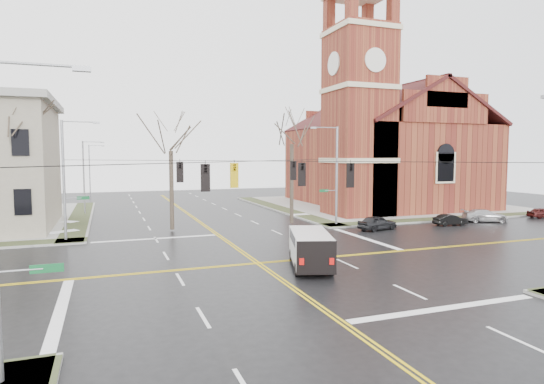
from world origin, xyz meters
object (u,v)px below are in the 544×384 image
object	(u,v)px
signal_pole_ne	(335,173)
tree_nw_near	(171,146)
streetlight_north_a	(85,174)
tree_ne	(292,139)
streetlight_north_b	(91,169)
tree_nw_far	(14,131)
signal_pole_nw	(66,177)
parked_car_d	(543,213)
church	(379,141)
parked_car_c	(485,216)
parked_car_a	(377,223)
cargo_van	(310,246)
parked_car_b	(450,220)

from	to	relation	value
signal_pole_ne	tree_nw_near	distance (m)	14.94
streetlight_north_a	tree_ne	distance (m)	23.75
streetlight_north_a	streetlight_north_b	world-z (taller)	same
streetlight_north_a	tree_nw_far	distance (m)	15.40
streetlight_north_a	tree_nw_far	bearing A→B (deg)	-107.03
signal_pole_nw	parked_car_d	world-z (taller)	signal_pole_nw
church	signal_pole_ne	world-z (taller)	church
parked_car_c	parked_car_a	bearing A→B (deg)	114.25
church	parked_car_a	xyz separation A→B (m)	(-11.04, -16.68, -7.79)
signal_pole_nw	parked_car_c	world-z (taller)	signal_pole_nw
streetlight_north_a	tree_nw_far	xyz separation A→B (m)	(-4.36, -14.23, 3.95)
parked_car_d	cargo_van	bearing A→B (deg)	115.94
tree_nw_near	tree_ne	world-z (taller)	tree_ne
parked_car_c	church	bearing A→B (deg)	27.68
streetlight_north_a	cargo_van	size ratio (longest dim) A/B	1.38
signal_pole_ne	cargo_van	world-z (taller)	signal_pole_ne
streetlight_north_a	parked_car_d	world-z (taller)	streetlight_north_a
church	signal_pole_nw	distance (m)	38.61
signal_pole_nw	signal_pole_ne	bearing A→B (deg)	0.00
parked_car_d	parked_car_c	bearing A→B (deg)	98.30
signal_pole_nw	tree_nw_far	distance (m)	5.55
parked_car_a	parked_car_c	world-z (taller)	parked_car_a
streetlight_north_a	tree_nw_near	world-z (taller)	tree_nw_near
church	signal_pole_ne	bearing A→B (deg)	-135.34
parked_car_d	tree_nw_far	bearing A→B (deg)	91.65
church	streetlight_north_b	xyz separation A→B (m)	(-35.42, 23.22, -3.97)
signal_pole_nw	tree_nw_far	bearing A→B (deg)	148.42
tree_ne	parked_car_b	bearing A→B (deg)	-22.46
signal_pole_nw	streetlight_north_b	distance (m)	36.51
streetlight_north_a	cargo_van	distance (m)	32.83
signal_pole_nw	parked_car_c	xyz separation A→B (m)	(37.72, -2.87, -4.33)
streetlight_north_b	tree_ne	xyz separation A→B (m)	(18.53, -34.41, 3.60)
streetlight_north_a	parked_car_a	xyz separation A→B (m)	(24.38, -19.89, -3.83)
parked_car_d	tree_nw_near	distance (m)	38.52
church	tree_ne	world-z (taller)	church
church	tree_nw_near	bearing A→B (deg)	-158.37
church	parked_car_c	xyz separation A→B (m)	(1.64, -16.16, -7.82)
parked_car_c	cargo_van	bearing A→B (deg)	135.67
parked_car_a	parked_car_d	world-z (taller)	parked_car_a
streetlight_north_a	cargo_van	xyz separation A→B (m)	(13.25, -29.86, -3.24)
streetlight_north_b	tree_nw_near	bearing A→B (deg)	-77.85
tree_ne	signal_pole_ne	bearing A→B (deg)	-31.26
streetlight_north_b	parked_car_a	distance (m)	46.91
streetlight_north_a	tree_nw_far	world-z (taller)	tree_nw_far
signal_pole_nw	streetlight_north_a	distance (m)	16.52
cargo_van	signal_pole_nw	bearing A→B (deg)	154.19
streetlight_north_a	tree_ne	xyz separation A→B (m)	(18.53, -14.41, 3.60)
signal_pole_ne	parked_car_b	xyz separation A→B (m)	(10.24, -3.56, -4.42)
parked_car_b	tree_nw_far	world-z (taller)	tree_nw_far
signal_pole_nw	parked_car_c	bearing A→B (deg)	-4.36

